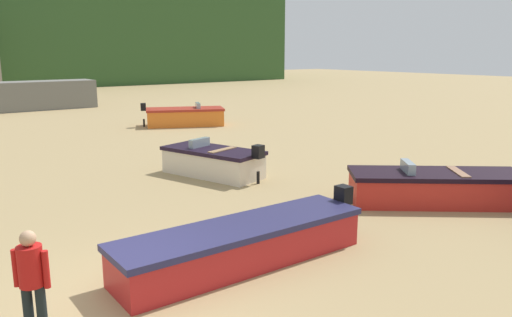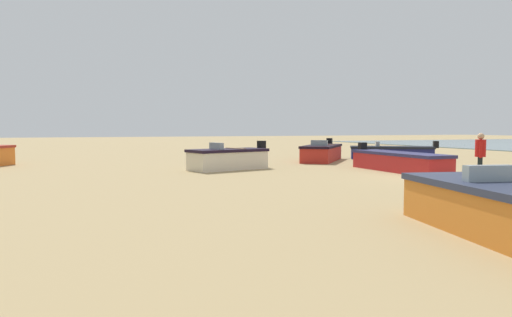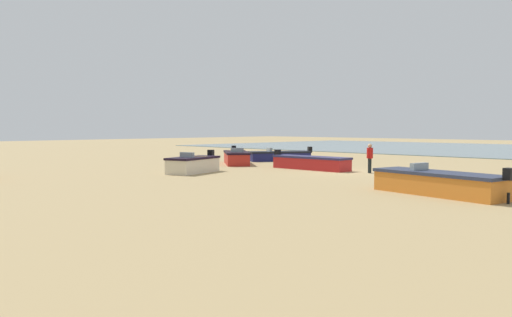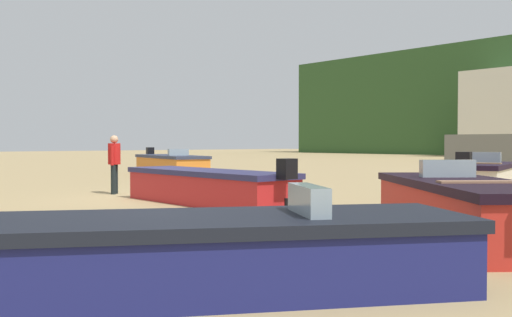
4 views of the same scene
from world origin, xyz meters
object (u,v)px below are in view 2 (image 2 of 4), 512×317
object	(u,v)px
boat_cream_3	(228,159)
beach_walker_foreground	(480,153)
boat_red_2	(398,162)
boat_navy_4	(391,152)
boat_red_1	(322,153)

from	to	relation	value
boat_cream_3	beach_walker_foreground	bearing A→B (deg)	-153.91
boat_red_2	boat_navy_4	xyz separation A→B (m)	(6.48, -4.44, -0.03)
boat_navy_4	beach_walker_foreground	world-z (taller)	beach_walker_foreground
boat_cream_3	boat_navy_4	distance (m)	11.25
boat_red_2	beach_walker_foreground	distance (m)	3.90
boat_navy_4	beach_walker_foreground	bearing A→B (deg)	-171.31
boat_red_1	boat_navy_4	bearing A→B (deg)	-139.81
boat_cream_3	beach_walker_foreground	distance (m)	9.76
boat_red_1	boat_cream_3	bearing A→B (deg)	65.57
beach_walker_foreground	boat_cream_3	bearing A→B (deg)	-94.14
boat_cream_3	boat_navy_4	size ratio (longest dim) A/B	0.80
beach_walker_foreground	boat_red_1	bearing A→B (deg)	-134.88
boat_red_1	beach_walker_foreground	distance (m)	10.24
beach_walker_foreground	boat_navy_4	bearing A→B (deg)	-159.13
boat_cream_3	boat_red_2	bearing A→B (deg)	-134.38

